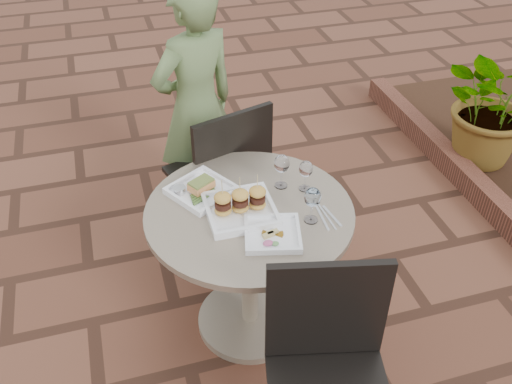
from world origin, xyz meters
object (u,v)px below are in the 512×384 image
object	(u,v)px
cafe_table	(250,252)
plate_tuna	(273,234)
plate_salmon	(202,190)
chair_near	(328,361)
plate_sliders	(240,205)
chair_far	(224,169)
diner	(196,108)

from	to	relation	value
cafe_table	plate_tuna	bearing A→B (deg)	-76.75
plate_salmon	plate_tuna	distance (m)	0.42
chair_near	plate_salmon	bearing A→B (deg)	120.45
chair_near	plate_sliders	bearing A→B (deg)	114.77
cafe_table	chair_near	xyz separation A→B (m)	(0.10, -0.69, 0.07)
chair_far	chair_near	size ratio (longest dim) A/B	1.00
diner	plate_salmon	world-z (taller)	diner
plate_salmon	plate_sliders	xyz separation A→B (m)	(0.13, -0.18, 0.02)
cafe_table	diner	world-z (taller)	diner
chair_far	plate_tuna	world-z (taller)	chair_far
cafe_table	plate_salmon	size ratio (longest dim) A/B	2.67
chair_far	plate_salmon	distance (m)	0.49
chair_far	diner	distance (m)	0.42
plate_sliders	plate_tuna	xyz separation A→B (m)	(0.09, -0.18, -0.03)
chair_near	diner	size ratio (longest dim) A/B	0.65
plate_salmon	plate_sliders	world-z (taller)	plate_sliders
plate_sliders	chair_near	bearing A→B (deg)	-78.42
plate_salmon	plate_sliders	size ratio (longest dim) A/B	1.16
cafe_table	diner	distance (m)	0.98
chair_far	chair_near	world-z (taller)	same
chair_far	plate_sliders	size ratio (longest dim) A/B	3.20
cafe_table	plate_salmon	bearing A→B (deg)	134.57
diner	plate_tuna	xyz separation A→B (m)	(0.08, -1.14, 0.03)
plate_salmon	cafe_table	bearing A→B (deg)	-45.43
chair_far	plate_salmon	xyz separation A→B (m)	(-0.19, -0.40, 0.20)
diner	plate_tuna	world-z (taller)	diner
cafe_table	plate_tuna	xyz separation A→B (m)	(0.04, -0.19, 0.26)
chair_far	plate_sliders	bearing A→B (deg)	66.95
cafe_table	chair_far	size ratio (longest dim) A/B	0.97
plate_salmon	plate_tuna	world-z (taller)	plate_salmon
plate_salmon	plate_tuna	bearing A→B (deg)	-59.28
chair_near	diner	world-z (taller)	diner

